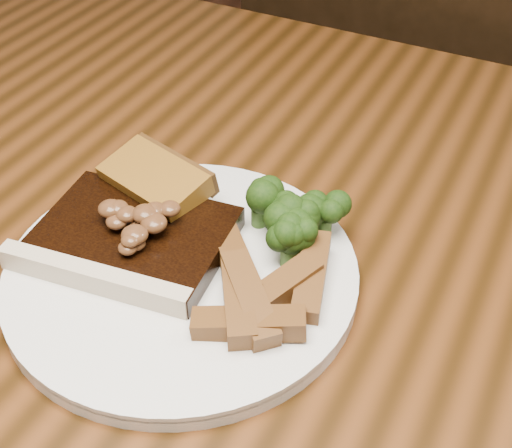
{
  "coord_description": "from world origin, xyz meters",
  "views": [
    {
      "loc": [
        0.19,
        -0.41,
        1.17
      ],
      "look_at": [
        -0.01,
        0.01,
        0.78
      ],
      "focal_mm": 50.0,
      "sensor_mm": 36.0,
      "label": 1
    }
  ],
  "objects_px": {
    "dining_table": "(267,330)",
    "potato_wedges": "(262,276)",
    "plate": "(182,276)",
    "garlic_bread": "(157,197)",
    "chair_far": "(387,115)",
    "steak": "(133,240)"
  },
  "relations": [
    {
      "from": "steak",
      "to": "garlic_bread",
      "type": "bearing_deg",
      "value": 97.3
    },
    {
      "from": "chair_far",
      "to": "potato_wedges",
      "type": "bearing_deg",
      "value": 103.83
    },
    {
      "from": "dining_table",
      "to": "plate",
      "type": "distance_m",
      "value": 0.13
    },
    {
      "from": "chair_far",
      "to": "potato_wedges",
      "type": "distance_m",
      "value": 0.77
    },
    {
      "from": "dining_table",
      "to": "garlic_bread",
      "type": "distance_m",
      "value": 0.16
    },
    {
      "from": "plate",
      "to": "dining_table",
      "type": "bearing_deg",
      "value": 47.02
    },
    {
      "from": "plate",
      "to": "steak",
      "type": "height_order",
      "value": "steak"
    },
    {
      "from": "dining_table",
      "to": "steak",
      "type": "bearing_deg",
      "value": -152.63
    },
    {
      "from": "garlic_bread",
      "to": "chair_far",
      "type": "bearing_deg",
      "value": 102.96
    },
    {
      "from": "chair_far",
      "to": "garlic_bread",
      "type": "height_order",
      "value": "chair_far"
    },
    {
      "from": "garlic_bread",
      "to": "potato_wedges",
      "type": "distance_m",
      "value": 0.14
    },
    {
      "from": "dining_table",
      "to": "plate",
      "type": "xyz_separation_m",
      "value": [
        -0.05,
        -0.06,
        0.1
      ]
    },
    {
      "from": "potato_wedges",
      "to": "garlic_bread",
      "type": "bearing_deg",
      "value": 159.2
    },
    {
      "from": "steak",
      "to": "potato_wedges",
      "type": "distance_m",
      "value": 0.12
    },
    {
      "from": "dining_table",
      "to": "garlic_bread",
      "type": "xyz_separation_m",
      "value": [
        -0.12,
        0.01,
        0.12
      ]
    },
    {
      "from": "potato_wedges",
      "to": "dining_table",
      "type": "bearing_deg",
      "value": 108.72
    },
    {
      "from": "plate",
      "to": "garlic_bread",
      "type": "xyz_separation_m",
      "value": [
        -0.06,
        0.06,
        0.02
      ]
    },
    {
      "from": "dining_table",
      "to": "plate",
      "type": "relative_size",
      "value": 5.48
    },
    {
      "from": "dining_table",
      "to": "potato_wedges",
      "type": "xyz_separation_m",
      "value": [
        0.01,
        -0.04,
        0.12
      ]
    },
    {
      "from": "chair_far",
      "to": "steak",
      "type": "relative_size",
      "value": 5.85
    },
    {
      "from": "dining_table",
      "to": "potato_wedges",
      "type": "relative_size",
      "value": 14.58
    },
    {
      "from": "potato_wedges",
      "to": "chair_far",
      "type": "bearing_deg",
      "value": 98.2
    }
  ]
}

